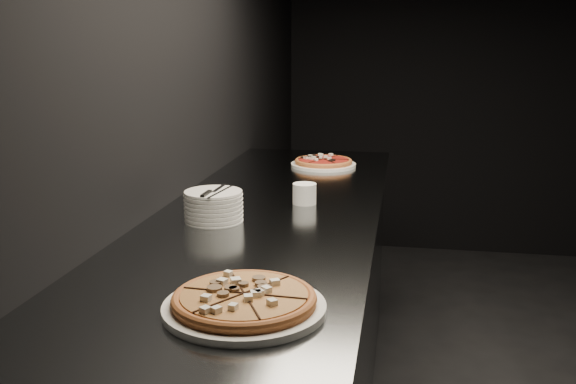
% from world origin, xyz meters
% --- Properties ---
extents(wall_left, '(0.02, 5.00, 2.80)m').
position_xyz_m(wall_left, '(-2.50, 0.00, 1.40)').
color(wall_left, black).
rests_on(wall_left, floor).
extents(counter, '(0.74, 2.44, 0.92)m').
position_xyz_m(counter, '(-2.13, 0.00, 0.46)').
color(counter, slate).
rests_on(counter, floor).
extents(pizza_mushroom, '(0.35, 0.35, 0.04)m').
position_xyz_m(pizza_mushroom, '(-2.01, -0.86, 0.94)').
color(pizza_mushroom, white).
rests_on(pizza_mushroom, counter).
extents(pizza_tomato, '(0.30, 0.30, 0.03)m').
position_xyz_m(pizza_tomato, '(-2.05, 0.79, 0.94)').
color(pizza_tomato, white).
rests_on(pizza_tomato, counter).
extents(plate_stack, '(0.18, 0.18, 0.10)m').
position_xyz_m(plate_stack, '(-2.28, -0.19, 0.97)').
color(plate_stack, white).
rests_on(plate_stack, counter).
extents(cutlery, '(0.08, 0.19, 0.01)m').
position_xyz_m(cutlery, '(-2.27, -0.20, 1.02)').
color(cutlery, silver).
rests_on(cutlery, plate_stack).
extents(ramekin, '(0.08, 0.08, 0.07)m').
position_xyz_m(ramekin, '(-2.03, 0.08, 0.96)').
color(ramekin, silver).
rests_on(ramekin, counter).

